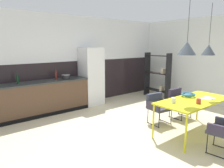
# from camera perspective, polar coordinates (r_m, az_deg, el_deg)

# --- Properties ---
(ground_plane) EXTENTS (8.98, 8.98, 0.00)m
(ground_plane) POSITION_cam_1_polar(r_m,az_deg,el_deg) (4.68, 9.08, -13.02)
(ground_plane) COLOR beige
(back_wall_splashback_dark) EXTENTS (6.91, 0.12, 1.39)m
(back_wall_splashback_dark) POSITION_cam_1_polar(r_m,az_deg,el_deg) (6.73, -9.56, 0.49)
(back_wall_splashback_dark) COLOR black
(back_wall_splashback_dark) RESTS_ON ground
(back_wall_panel_upper) EXTENTS (6.91, 0.12, 1.39)m
(back_wall_panel_upper) POSITION_cam_1_polar(r_m,az_deg,el_deg) (6.62, -9.95, 12.38)
(back_wall_panel_upper) COLOR silver
(back_wall_panel_upper) RESTS_ON back_wall_splashback_dark
(side_wall_right) EXTENTS (0.12, 6.00, 2.77)m
(side_wall_right) POSITION_cam_1_polar(r_m,az_deg,el_deg) (7.21, 28.04, 5.62)
(side_wall_right) COLOR silver
(side_wall_right) RESTS_ON ground
(kitchen_counter) EXTENTS (3.29, 0.63, 0.92)m
(kitchen_counter) POSITION_cam_1_polar(r_m,az_deg,el_deg) (5.82, -22.25, -4.16)
(kitchen_counter) COLOR brown
(kitchen_counter) RESTS_ON ground
(refrigerator_column) EXTENTS (0.64, 0.60, 1.80)m
(refrigerator_column) POSITION_cam_1_polar(r_m,az_deg,el_deg) (6.54, -5.81, 2.14)
(refrigerator_column) COLOR silver
(refrigerator_column) RESTS_ON ground
(dining_table) EXTENTS (1.80, 0.81, 0.75)m
(dining_table) POSITION_cam_1_polar(r_m,az_deg,el_deg) (4.66, 21.95, -4.63)
(dining_table) COLOR yellow
(dining_table) RESTS_ON ground
(armchair_far_side) EXTENTS (0.51, 0.49, 0.74)m
(armchair_far_side) POSITION_cam_1_polar(r_m,az_deg,el_deg) (5.67, 18.11, -4.06)
(armchair_far_side) COLOR #35333F
(armchair_far_side) RESTS_ON ground
(armchair_head_of_table) EXTENTS (0.54, 0.52, 0.72)m
(armchair_head_of_table) POSITION_cam_1_polar(r_m,az_deg,el_deg) (5.09, 12.68, -5.55)
(armchair_head_of_table) COLOR #35333F
(armchair_head_of_table) RESTS_ON ground
(fruit_bowl) EXTENTS (0.31, 0.31, 0.08)m
(fruit_bowl) POSITION_cam_1_polar(r_m,az_deg,el_deg) (4.85, 20.50, -2.78)
(fruit_bowl) COLOR #33607F
(fruit_bowl) RESTS_ON dining_table
(open_book) EXTENTS (0.30, 0.22, 0.02)m
(open_book) POSITION_cam_1_polar(r_m,az_deg,el_deg) (4.87, 25.17, -3.62)
(open_book) COLOR white
(open_book) RESTS_ON dining_table
(mug_short_terracotta) EXTENTS (0.13, 0.09, 0.10)m
(mug_short_terracotta) POSITION_cam_1_polar(r_m,az_deg,el_deg) (4.36, 23.06, -4.42)
(mug_short_terracotta) COLOR #B23D33
(mug_short_terracotta) RESTS_ON dining_table
(mug_glass_clear) EXTENTS (0.13, 0.09, 0.10)m
(mug_glass_clear) POSITION_cam_1_polar(r_m,az_deg,el_deg) (4.26, 16.81, -4.36)
(mug_glass_clear) COLOR white
(mug_glass_clear) RESTS_ON dining_table
(cooking_pot) EXTENTS (0.23, 0.23, 0.16)m
(cooking_pot) POSITION_cam_1_polar(r_m,az_deg,el_deg) (6.01, -12.75, 1.94)
(cooking_pot) COLOR black
(cooking_pot) RESTS_ON kitchen_counter
(bottle_wine_green) EXTENTS (0.06, 0.06, 0.29)m
(bottle_wine_green) POSITION_cam_1_polar(r_m,az_deg,el_deg) (5.70, -24.85, 1.22)
(bottle_wine_green) COLOR #0F3319
(bottle_wine_green) RESTS_ON kitchen_counter
(bottle_spice_small) EXTENTS (0.06, 0.06, 0.29)m
(bottle_spice_small) POSITION_cam_1_polar(r_m,az_deg,el_deg) (6.03, -15.39, 2.38)
(bottle_spice_small) COLOR maroon
(bottle_spice_small) RESTS_ON kitchen_counter
(open_shelf_unit) EXTENTS (0.30, 1.00, 1.61)m
(open_shelf_unit) POSITION_cam_1_polar(r_m,az_deg,el_deg) (7.58, 12.68, 2.48)
(open_shelf_unit) COLOR black
(open_shelf_unit) RESTS_ON ground
(pendant_lamp_over_table_near) EXTENTS (0.35, 0.35, 1.03)m
(pendant_lamp_over_table_near) POSITION_cam_1_polar(r_m,az_deg,el_deg) (4.21, 20.20, 9.41)
(pendant_lamp_over_table_near) COLOR black
(pendant_lamp_over_table_far) EXTENTS (0.28, 0.28, 1.05)m
(pendant_lamp_over_table_far) POSITION_cam_1_polar(r_m,az_deg,el_deg) (4.81, 25.35, 8.66)
(pendant_lamp_over_table_far) COLOR black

